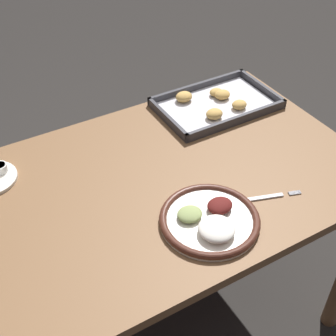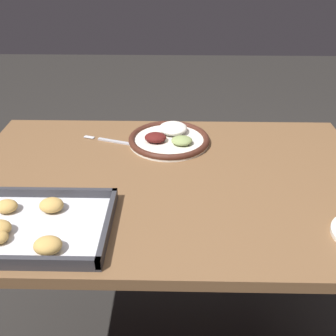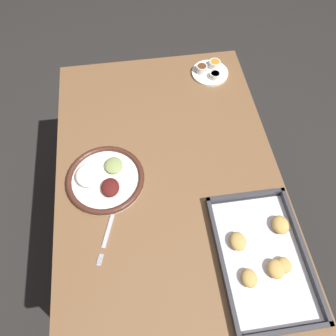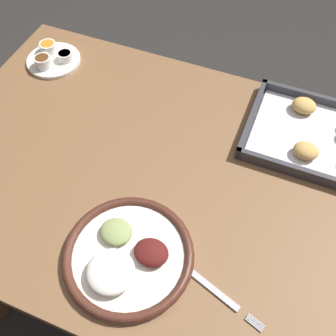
# 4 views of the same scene
# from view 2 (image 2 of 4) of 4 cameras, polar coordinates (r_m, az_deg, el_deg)

# --- Properties ---
(dining_table) EXTENTS (1.15, 0.76, 0.72)m
(dining_table) POSITION_cam_2_polar(r_m,az_deg,el_deg) (1.16, -0.05, -6.20)
(dining_table) COLOR brown
(dining_table) RESTS_ON ground_plane
(dinner_plate) EXTENTS (0.26, 0.26, 0.04)m
(dinner_plate) POSITION_cam_2_polar(r_m,az_deg,el_deg) (1.27, 0.33, 4.31)
(dinner_plate) COLOR white
(dinner_plate) RESTS_ON dining_table
(fork) EXTENTS (0.19, 0.07, 0.00)m
(fork) POSITION_cam_2_polar(r_m,az_deg,el_deg) (1.29, -7.83, 3.86)
(fork) COLOR #B2B2B7
(fork) RESTS_ON dining_table
(baking_tray) EXTENTS (0.41, 0.26, 0.04)m
(baking_tray) POSITION_cam_2_polar(r_m,az_deg,el_deg) (0.96, -20.36, -7.87)
(baking_tray) COLOR #333338
(baking_tray) RESTS_ON dining_table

